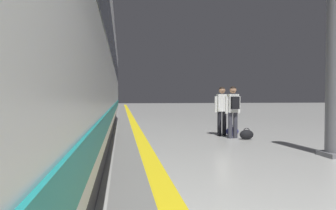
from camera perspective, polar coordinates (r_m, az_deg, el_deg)
The scene contains 8 objects.
safety_line_strip at distance 9.96m, azimuth -5.21°, elevation -6.05°, with size 0.36×80.00×0.01m, color yellow.
tactile_edge_band at distance 9.94m, azimuth -7.50°, elevation -6.08°, with size 0.75×80.00×0.01m, color slate.
high_speed_train at distance 5.84m, azimuth -25.58°, elevation 13.02°, with size 2.94×28.06×4.97m.
passenger_near at distance 9.89m, azimuth 12.05°, elevation -0.45°, with size 0.52×0.34×1.65m.
duffel_bag_near at distance 9.78m, azimuth 14.44°, elevation -5.35°, with size 0.44×0.26×0.36m.
passenger_mid at distance 10.51m, azimuth 10.02°, elevation -0.42°, with size 0.52×0.22×1.66m.
duffel_bag_mid at distance 10.55m, azimuth 11.89°, elevation -4.83°, with size 0.44×0.26×0.36m.
platform_pillar at distance 7.70m, azimuth 28.91°, elevation 4.35°, with size 0.56×0.56×3.60m.
Camera 1 is at (-1.46, 0.15, 1.33)m, focal length 32.69 mm.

